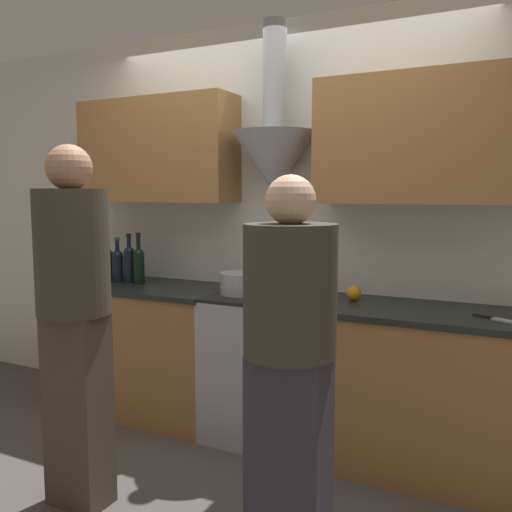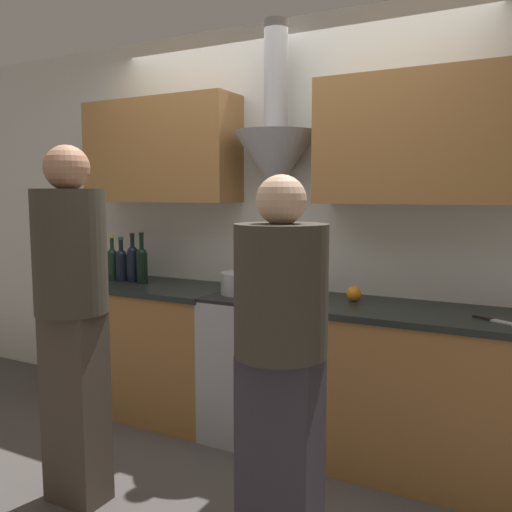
# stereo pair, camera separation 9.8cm
# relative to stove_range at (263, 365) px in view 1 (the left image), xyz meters

# --- Properties ---
(ground_plane) EXTENTS (12.00, 12.00, 0.00)m
(ground_plane) POSITION_rel_stove_range_xyz_m (0.00, -0.32, -0.45)
(ground_plane) COLOR #4C4744
(wall_back) EXTENTS (8.40, 0.52, 2.60)m
(wall_back) POSITION_rel_stove_range_xyz_m (0.00, 0.27, 1.01)
(wall_back) COLOR silver
(wall_back) RESTS_ON ground_plane
(counter_left) EXTENTS (1.18, 0.62, 0.89)m
(counter_left) POSITION_rel_stove_range_xyz_m (-0.88, -0.00, -0.00)
(counter_left) COLOR #9E6B38
(counter_left) RESTS_ON ground_plane
(counter_right) EXTENTS (1.21, 0.62, 0.89)m
(counter_right) POSITION_rel_stove_range_xyz_m (0.90, -0.00, -0.00)
(counter_right) COLOR #9E6B38
(counter_right) RESTS_ON ground_plane
(stove_range) EXTENTS (0.61, 0.60, 0.89)m
(stove_range) POSITION_rel_stove_range_xyz_m (0.00, 0.00, 0.00)
(stove_range) COLOR #A8AAAF
(stove_range) RESTS_ON ground_plane
(wine_bottle_0) EXTENTS (0.07, 0.07, 0.34)m
(wine_bottle_0) POSITION_rel_stove_range_xyz_m (-1.38, -0.00, 0.58)
(wine_bottle_0) COLOR black
(wine_bottle_0) RESTS_ON counter_left
(wine_bottle_1) EXTENTS (0.07, 0.07, 0.32)m
(wine_bottle_1) POSITION_rel_stove_range_xyz_m (-1.30, -0.00, 0.57)
(wine_bottle_1) COLOR black
(wine_bottle_1) RESTS_ON counter_left
(wine_bottle_2) EXTENTS (0.07, 0.07, 0.33)m
(wine_bottle_2) POSITION_rel_stove_range_xyz_m (-1.22, -0.00, 0.57)
(wine_bottle_2) COLOR black
(wine_bottle_2) RESTS_ON counter_left
(wine_bottle_3) EXTENTS (0.08, 0.08, 0.32)m
(wine_bottle_3) POSITION_rel_stove_range_xyz_m (-1.13, -0.00, 0.57)
(wine_bottle_3) COLOR black
(wine_bottle_3) RESTS_ON counter_left
(wine_bottle_4) EXTENTS (0.08, 0.08, 0.34)m
(wine_bottle_4) POSITION_rel_stove_range_xyz_m (-1.04, 0.01, 0.58)
(wine_bottle_4) COLOR black
(wine_bottle_4) RESTS_ON counter_left
(wine_bottle_5) EXTENTS (0.08, 0.08, 0.35)m
(wine_bottle_5) POSITION_rel_stove_range_xyz_m (-0.95, -0.00, 0.58)
(wine_bottle_5) COLOR black
(wine_bottle_5) RESTS_ON counter_left
(stock_pot) EXTENTS (0.26, 0.26, 0.13)m
(stock_pot) POSITION_rel_stove_range_xyz_m (-0.14, -0.03, 0.51)
(stock_pot) COLOR #A8AAAF
(stock_pot) RESTS_ON stove_range
(mixing_bowl) EXTENTS (0.29, 0.29, 0.08)m
(mixing_bowl) POSITION_rel_stove_range_xyz_m (0.14, 0.04, 0.48)
(mixing_bowl) COLOR #A8AAAF
(mixing_bowl) RESTS_ON stove_range
(orange_fruit) EXTENTS (0.09, 0.09, 0.09)m
(orange_fruit) POSITION_rel_stove_range_xyz_m (0.55, 0.07, 0.48)
(orange_fruit) COLOR orange
(orange_fruit) RESTS_ON counter_right
(chefs_knife) EXTENTS (0.25, 0.15, 0.01)m
(chefs_knife) POSITION_rel_stove_range_xyz_m (1.32, -0.10, 0.45)
(chefs_knife) COLOR silver
(chefs_knife) RESTS_ON counter_right
(person_foreground_left) EXTENTS (0.34, 0.34, 1.73)m
(person_foreground_left) POSITION_rel_stove_range_xyz_m (-0.47, -1.08, 0.51)
(person_foreground_left) COLOR #473D33
(person_foreground_left) RESTS_ON ground_plane
(person_foreground_right) EXTENTS (0.36, 0.36, 1.58)m
(person_foreground_right) POSITION_rel_stove_range_xyz_m (0.62, -1.05, 0.41)
(person_foreground_right) COLOR #38333D
(person_foreground_right) RESTS_ON ground_plane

